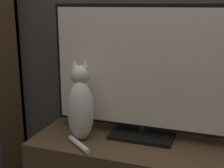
% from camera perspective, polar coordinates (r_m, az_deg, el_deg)
% --- Properties ---
extents(tv, '(1.02, 0.21, 0.72)m').
position_cam_1_polar(tv, '(1.66, 5.86, 2.03)').
color(tv, black).
rests_on(tv, tv_stand).
extents(cat, '(0.20, 0.25, 0.44)m').
position_cam_1_polar(cat, '(1.68, -5.78, -4.08)').
color(cat, silver).
rests_on(cat, tv_stand).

